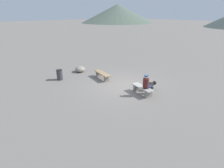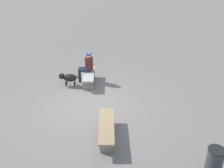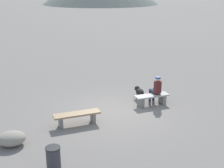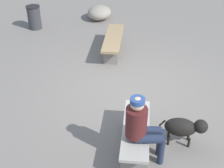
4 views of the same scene
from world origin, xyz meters
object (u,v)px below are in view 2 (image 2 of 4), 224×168
bench_left (107,128)px  bench_right (89,77)px  seated_person (87,65)px  trash_bin (214,161)px  dog (68,78)px

bench_left → bench_right: 3.69m
seated_person → bench_left: bearing=-172.3°
seated_person → trash_bin: size_ratio=1.72×
seated_person → dog: bearing=116.2°
bench_left → dog: size_ratio=2.21×
bench_right → dog: dog is taller
dog → seated_person: bearing=-145.6°
bench_right → seated_person: 0.52m
trash_bin → bench_right: bearing=25.0°
bench_left → dog: dog is taller
bench_left → bench_right: bearing=12.2°
bench_left → seated_person: size_ratio=1.43×
seated_person → dog: 0.97m
bench_right → trash_bin: 6.11m
bench_left → dog: (3.63, 1.01, 0.02)m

